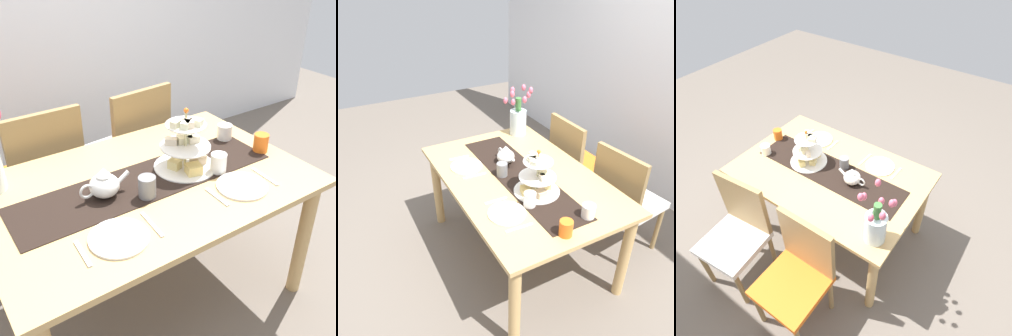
{
  "view_description": "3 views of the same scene",
  "coord_description": "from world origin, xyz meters",
  "views": [
    {
      "loc": [
        -0.79,
        -1.33,
        1.71
      ],
      "look_at": [
        0.07,
        -0.06,
        0.8
      ],
      "focal_mm": 42.91,
      "sensor_mm": 36.0,
      "label": 1
    },
    {
      "loc": [
        1.75,
        -1.05,
        2.02
      ],
      "look_at": [
        -0.09,
        -0.07,
        0.76
      ],
      "focal_mm": 37.08,
      "sensor_mm": 36.0,
      "label": 2
    },
    {
      "loc": [
        -1.09,
        1.35,
        2.35
      ],
      "look_at": [
        -0.09,
        -0.07,
        0.75
      ],
      "focal_mm": 32.2,
      "sensor_mm": 36.0,
      "label": 3
    }
  ],
  "objects": [
    {
      "name": "cream_jug",
      "position": [
        0.57,
        0.13,
        0.76
      ],
      "size": [
        0.08,
        0.08,
        0.08
      ],
      "primitive_type": "cylinder",
      "color": "white",
      "rests_on": "dining_table"
    },
    {
      "name": "dining_table",
      "position": [
        0.0,
        0.0,
        0.62
      ],
      "size": [
        1.47,
        0.97,
        0.72
      ],
      "color": "tan",
      "rests_on": "ground_plane"
    },
    {
      "name": "tulip_vase",
      "position": [
        -0.61,
        0.33,
        0.86
      ],
      "size": [
        0.21,
        0.24,
        0.43
      ],
      "color": "silver",
      "rests_on": "dining_table"
    },
    {
      "name": "chair_left",
      "position": [
        -0.27,
        0.71,
        0.5
      ],
      "size": [
        0.42,
        0.42,
        0.91
      ],
      "color": "olive",
      "rests_on": "ground_plane"
    },
    {
      "name": "teapot",
      "position": [
        -0.21,
        0.0,
        0.78
      ],
      "size": [
        0.24,
        0.13,
        0.14
      ],
      "color": "white",
      "rests_on": "table_runner"
    },
    {
      "name": "fork_left",
      "position": [
        -0.44,
        -0.28,
        0.72
      ],
      "size": [
        0.02,
        0.15,
        0.01
      ],
      "primitive_type": "cube",
      "rotation": [
        0.0,
        0.0,
        -0.06
      ],
      "color": "silver",
      "rests_on": "dining_table"
    },
    {
      "name": "ground_plane",
      "position": [
        0.0,
        0.0,
        0.0
      ],
      "size": [
        8.0,
        8.0,
        0.0
      ],
      "primitive_type": "plane",
      "color": "#6B6056"
    },
    {
      "name": "mug_white_text",
      "position": [
        0.32,
        -0.12,
        0.77
      ],
      "size": [
        0.08,
        0.08,
        0.09
      ],
      "primitive_type": "cylinder",
      "color": "white",
      "rests_on": "dining_table"
    },
    {
      "name": "mug_orange",
      "position": [
        0.64,
        -0.08,
        0.77
      ],
      "size": [
        0.08,
        0.08,
        0.09
      ],
      "primitive_type": "cylinder",
      "color": "orange",
      "rests_on": "dining_table"
    },
    {
      "name": "knife_right",
      "position": [
        0.47,
        -0.28,
        0.72
      ],
      "size": [
        0.02,
        0.17,
        0.01
      ],
      "primitive_type": "cube",
      "rotation": [
        0.0,
        0.0,
        -0.06
      ],
      "color": "silver",
      "rests_on": "dining_table"
    },
    {
      "name": "tiered_cake_stand",
      "position": [
        0.22,
        -0.0,
        0.82
      ],
      "size": [
        0.3,
        0.3,
        0.3
      ],
      "color": "beige",
      "rests_on": "table_runner"
    },
    {
      "name": "knife_left",
      "position": [
        -0.15,
        -0.28,
        0.72
      ],
      "size": [
        0.03,
        0.17,
        0.01
      ],
      "primitive_type": "cube",
      "rotation": [
        0.0,
        0.0,
        -0.07
      ],
      "color": "silver",
      "rests_on": "dining_table"
    },
    {
      "name": "mug_grey",
      "position": [
        -0.07,
        -0.11,
        0.77
      ],
      "size": [
        0.08,
        0.08,
        0.09
      ],
      "primitive_type": "cylinder",
      "color": "slate",
      "rests_on": "table_runner"
    },
    {
      "name": "chair_right",
      "position": [
        0.32,
        0.71,
        0.5
      ],
      "size": [
        0.46,
        0.46,
        0.91
      ],
      "color": "olive",
      "rests_on": "ground_plane"
    },
    {
      "name": "dinner_plate_right",
      "position": [
        0.32,
        -0.28,
        0.73
      ],
      "size": [
        0.23,
        0.23,
        0.01
      ],
      "primitive_type": "cylinder",
      "color": "white",
      "rests_on": "dining_table"
    },
    {
      "name": "fork_right",
      "position": [
        0.18,
        -0.28,
        0.72
      ],
      "size": [
        0.02,
        0.15,
        0.01
      ],
      "primitive_type": "cube",
      "rotation": [
        0.0,
        0.0,
        -0.02
      ],
      "color": "silver",
      "rests_on": "dining_table"
    },
    {
      "name": "dinner_plate_left",
      "position": [
        -0.3,
        -0.28,
        0.73
      ],
      "size": [
        0.23,
        0.23,
        0.01
      ],
      "primitive_type": "cylinder",
      "color": "white",
      "rests_on": "dining_table"
    },
    {
      "name": "table_runner",
      "position": [
        0.0,
        -0.0,
        0.72
      ],
      "size": [
        1.25,
        0.31,
        0.0
      ],
      "primitive_type": "cube",
      "color": "black",
      "rests_on": "dining_table"
    }
  ]
}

